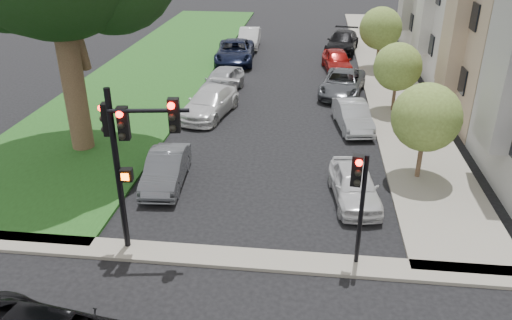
# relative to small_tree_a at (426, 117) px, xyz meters

# --- Properties ---
(ground) EXTENTS (140.00, 140.00, 0.00)m
(ground) POSITION_rel_small_tree_a_xyz_m (-6.20, -8.12, -2.65)
(ground) COLOR black
(ground) RESTS_ON ground
(grass_strip) EXTENTS (8.00, 44.00, 0.12)m
(grass_strip) POSITION_rel_small_tree_a_xyz_m (-15.20, 15.88, -2.59)
(grass_strip) COLOR #1D4417
(grass_strip) RESTS_ON ground
(sidewalk_right) EXTENTS (3.50, 44.00, 0.12)m
(sidewalk_right) POSITION_rel_small_tree_a_xyz_m (0.55, 15.88, -2.59)
(sidewalk_right) COLOR gray
(sidewalk_right) RESTS_ON ground
(sidewalk_cross) EXTENTS (60.00, 1.00, 0.12)m
(sidewalk_cross) POSITION_rel_small_tree_a_xyz_m (-6.20, -6.12, -2.59)
(sidewalk_cross) COLOR gray
(sidewalk_cross) RESTS_ON ground
(small_tree_a) EXTENTS (2.66, 2.66, 3.99)m
(small_tree_a) POSITION_rel_small_tree_a_xyz_m (0.00, 0.00, 0.00)
(small_tree_a) COLOR #3F2E21
(small_tree_a) RESTS_ON ground
(small_tree_b) EXTENTS (2.52, 2.52, 3.77)m
(small_tree_b) POSITION_rel_small_tree_a_xyz_m (0.00, 7.75, -0.14)
(small_tree_b) COLOR #3F2E21
(small_tree_b) RESTS_ON ground
(small_tree_c) EXTENTS (2.84, 2.84, 4.26)m
(small_tree_c) POSITION_rel_small_tree_a_xyz_m (0.00, 16.27, 0.18)
(small_tree_c) COLOR #3F2E21
(small_tree_c) RESTS_ON ground
(traffic_signal_main) EXTENTS (2.61, 0.68, 5.34)m
(traffic_signal_main) POSITION_rel_small_tree_a_xyz_m (-9.58, -5.88, 1.03)
(traffic_signal_main) COLOR black
(traffic_signal_main) RESTS_ON ground
(traffic_signal_secondary) EXTENTS (0.49, 0.39, 3.69)m
(traffic_signal_secondary) POSITION_rel_small_tree_a_xyz_m (-2.94, -5.92, -0.08)
(traffic_signal_secondary) COLOR black
(traffic_signal_secondary) RESTS_ON ground
(car_parked_0) EXTENTS (2.02, 4.04, 1.32)m
(car_parked_0) POSITION_rel_small_tree_a_xyz_m (-2.67, -2.05, -1.99)
(car_parked_0) COLOR silver
(car_parked_0) RESTS_ON ground
(car_parked_1) EXTENTS (2.03, 4.18, 1.32)m
(car_parked_1) POSITION_rel_small_tree_a_xyz_m (-2.31, 5.17, -1.99)
(car_parked_1) COLOR #999BA0
(car_parked_1) RESTS_ON ground
(car_parked_2) EXTENTS (3.17, 5.37, 1.40)m
(car_parked_2) POSITION_rel_small_tree_a_xyz_m (-2.61, 10.52, -1.95)
(car_parked_2) COLOR #3F4247
(car_parked_2) RESTS_ON ground
(car_parked_3) EXTENTS (2.28, 4.45, 1.45)m
(car_parked_3) POSITION_rel_small_tree_a_xyz_m (-2.77, 15.65, -1.93)
(car_parked_3) COLOR maroon
(car_parked_3) RESTS_ON ground
(car_parked_4) EXTENTS (3.07, 5.75, 1.59)m
(car_parked_4) POSITION_rel_small_tree_a_xyz_m (-2.21, 21.03, -1.86)
(car_parked_4) COLOR black
(car_parked_4) RESTS_ON ground
(car_parked_5) EXTENTS (1.67, 4.04, 1.30)m
(car_parked_5) POSITION_rel_small_tree_a_xyz_m (-9.94, -1.59, -2.00)
(car_parked_5) COLOR #3F4247
(car_parked_5) RESTS_ON ground
(car_parked_6) EXTENTS (2.91, 5.17, 1.41)m
(car_parked_6) POSITION_rel_small_tree_a_xyz_m (-9.75, 6.20, -1.94)
(car_parked_6) COLOR silver
(car_parked_6) RESTS_ON ground
(car_parked_7) EXTENTS (2.48, 4.65, 1.50)m
(car_parked_7) POSITION_rel_small_tree_a_xyz_m (-9.76, 9.96, -1.90)
(car_parked_7) COLOR #999BA0
(car_parked_7) RESTS_ON ground
(car_parked_8) EXTENTS (3.09, 5.91, 1.59)m
(car_parked_8) POSITION_rel_small_tree_a_xyz_m (-10.06, 16.96, -1.86)
(car_parked_8) COLOR black
(car_parked_8) RESTS_ON ground
(car_parked_9) EXTENTS (1.77, 4.61, 1.50)m
(car_parked_9) POSITION_rel_small_tree_a_xyz_m (-9.65, 21.90, -1.90)
(car_parked_9) COLOR silver
(car_parked_9) RESTS_ON ground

